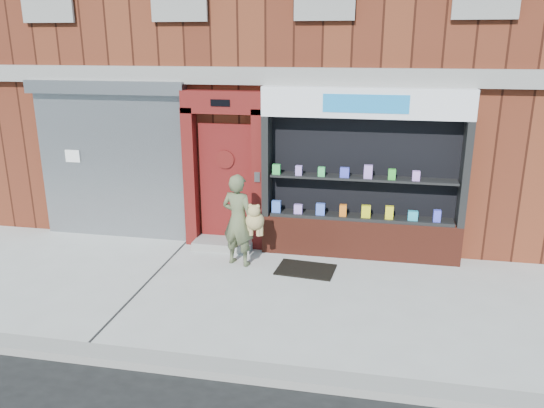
# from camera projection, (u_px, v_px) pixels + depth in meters

# --- Properties ---
(ground) EXTENTS (80.00, 80.00, 0.00)m
(ground) POSITION_uv_depth(u_px,v_px,m) (240.00, 291.00, 8.26)
(ground) COLOR #9E9E99
(ground) RESTS_ON ground
(curb) EXTENTS (60.00, 0.30, 0.12)m
(curb) POSITION_uv_depth(u_px,v_px,m) (195.00, 366.00, 6.23)
(curb) COLOR gray
(curb) RESTS_ON ground
(building) EXTENTS (12.00, 8.16, 8.00)m
(building) POSITION_uv_depth(u_px,v_px,m) (299.00, 30.00, 12.72)
(building) COLOR #4F1F12
(building) RESTS_ON ground
(shutter_bay) EXTENTS (3.10, 0.30, 3.04)m
(shutter_bay) POSITION_uv_depth(u_px,v_px,m) (111.00, 151.00, 10.12)
(shutter_bay) COLOR gray
(shutter_bay) RESTS_ON ground
(red_door_bay) EXTENTS (1.52, 0.58, 2.90)m
(red_door_bay) POSITION_uv_depth(u_px,v_px,m) (224.00, 170.00, 9.72)
(red_door_bay) COLOR #56100E
(red_door_bay) RESTS_ON ground
(pharmacy_bay) EXTENTS (3.50, 0.41, 3.00)m
(pharmacy_bay) POSITION_uv_depth(u_px,v_px,m) (362.00, 182.00, 9.25)
(pharmacy_bay) COLOR #5E2216
(pharmacy_bay) RESTS_ON ground
(woman) EXTENTS (0.80, 0.53, 1.61)m
(woman) POSITION_uv_depth(u_px,v_px,m) (240.00, 220.00, 9.02)
(woman) COLOR #535B3C
(woman) RESTS_ON ground
(doormat) EXTENTS (1.02, 0.76, 0.02)m
(doormat) POSITION_uv_depth(u_px,v_px,m) (306.00, 269.00, 9.00)
(doormat) COLOR black
(doormat) RESTS_ON ground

